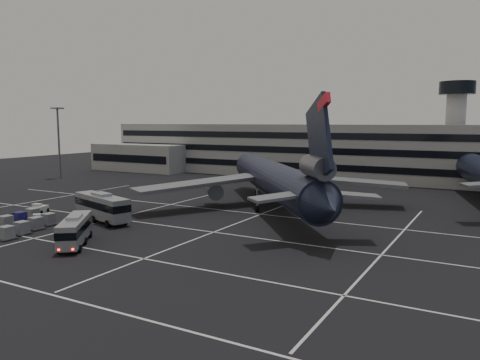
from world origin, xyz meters
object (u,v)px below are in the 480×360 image
object	(u,v)px
bus_near	(75,229)
uld_cluster	(16,224)
bus_far	(102,206)
tug_a	(40,209)
trijet_main	(275,179)

from	to	relation	value
bus_near	uld_cluster	world-z (taller)	bus_near
bus_far	tug_a	world-z (taller)	bus_far
trijet_main	uld_cluster	distance (m)	39.36
trijet_main	bus_far	xyz separation A→B (m)	(-18.30, -20.78, -2.90)
bus_near	uld_cluster	distance (m)	13.45
trijet_main	tug_a	xyz separation A→B (m)	(-31.81, -20.97, -4.54)
uld_cluster	bus_near	bearing A→B (deg)	-6.70
trijet_main	bus_near	distance (m)	34.07
trijet_main	uld_cluster	size ratio (longest dim) A/B	3.64
bus_far	uld_cluster	bearing A→B (deg)	164.42
uld_cluster	tug_a	bearing A→B (deg)	127.42
bus_near	tug_a	world-z (taller)	bus_near
bus_near	bus_far	bearing A→B (deg)	84.78
tug_a	uld_cluster	bearing A→B (deg)	-71.79
tug_a	uld_cluster	world-z (taller)	uld_cluster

